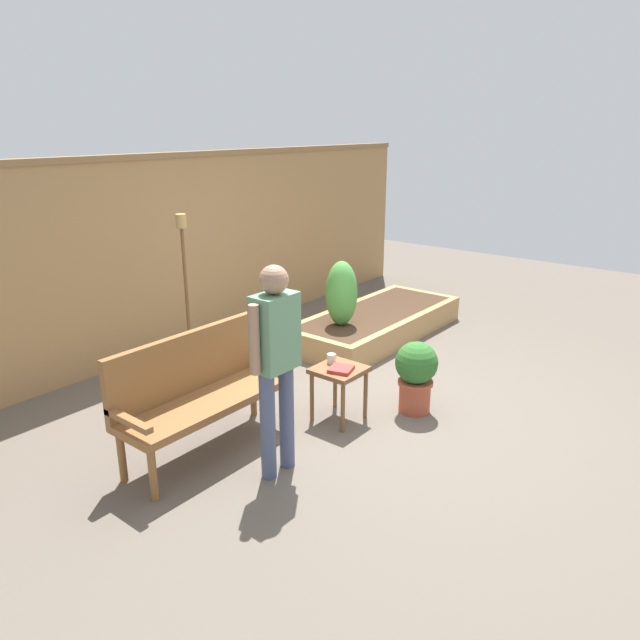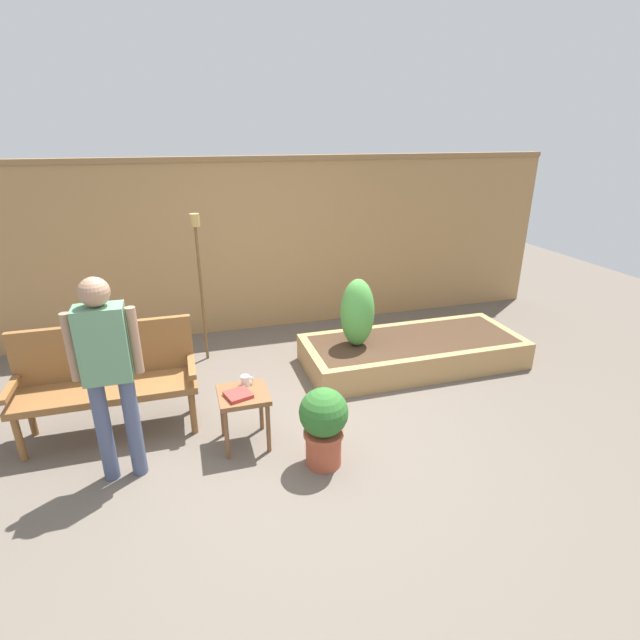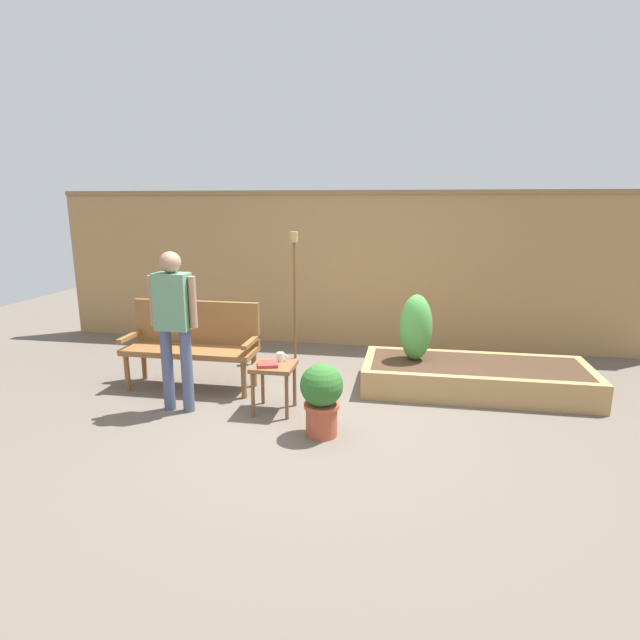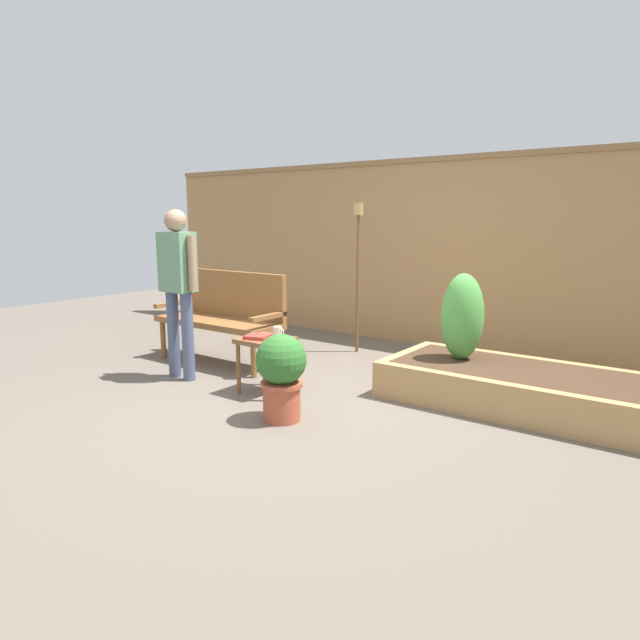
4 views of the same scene
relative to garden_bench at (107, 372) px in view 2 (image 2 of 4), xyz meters
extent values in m
plane|color=#60564C|center=(1.43, -0.61, -0.54)|extent=(14.00, 14.00, 0.00)
cube|color=#A37A4C|center=(1.43, 1.99, 0.51)|extent=(8.40, 0.10, 2.10)
cube|color=olive|center=(1.43, 1.99, 1.59)|extent=(8.40, 0.14, 0.06)
cylinder|color=brown|center=(0.66, 0.08, -0.34)|extent=(0.06, 0.06, 0.40)
cylinder|color=brown|center=(0.66, -0.28, -0.34)|extent=(0.06, 0.06, 0.40)
cylinder|color=brown|center=(-0.66, 0.08, -0.34)|extent=(0.06, 0.06, 0.40)
cylinder|color=brown|center=(-0.66, -0.28, -0.34)|extent=(0.06, 0.06, 0.40)
cube|color=brown|center=(0.00, -0.10, -0.11)|extent=(1.44, 0.48, 0.06)
cube|color=brown|center=(0.00, 0.11, 0.16)|extent=(1.44, 0.06, 0.48)
cube|color=brown|center=(-0.69, -0.10, 0.02)|extent=(0.06, 0.48, 0.04)
cube|color=brown|center=(0.69, -0.10, 0.02)|extent=(0.06, 0.48, 0.04)
cylinder|color=brown|center=(1.23, -0.39, -0.32)|extent=(0.04, 0.04, 0.44)
cylinder|color=brown|center=(1.23, -0.72, -0.32)|extent=(0.04, 0.04, 0.44)
cylinder|color=brown|center=(0.90, -0.39, -0.32)|extent=(0.04, 0.04, 0.44)
cylinder|color=brown|center=(0.90, -0.72, -0.32)|extent=(0.04, 0.04, 0.44)
cube|color=brown|center=(1.06, -0.55, -0.08)|extent=(0.40, 0.40, 0.04)
cylinder|color=silver|center=(1.10, -0.44, -0.02)|extent=(0.07, 0.07, 0.09)
torus|color=silver|center=(1.14, -0.44, -0.02)|extent=(0.06, 0.01, 0.06)
cube|color=#B2332D|center=(1.02, -0.60, -0.05)|extent=(0.24, 0.23, 0.03)
cylinder|color=#A84C33|center=(1.61, -0.99, -0.42)|extent=(0.28, 0.28, 0.26)
cylinder|color=#A84C33|center=(1.61, -0.99, -0.27)|extent=(0.31, 0.31, 0.04)
sphere|color=#2D6628|center=(1.61, -0.99, -0.08)|extent=(0.38, 0.38, 0.38)
cube|color=#AD8451|center=(3.06, -0.07, -0.39)|extent=(2.40, 0.09, 0.30)
cube|color=#AD8451|center=(3.06, 0.84, -0.39)|extent=(2.40, 0.09, 0.30)
cube|color=#AD8451|center=(1.91, 0.38, -0.39)|extent=(0.09, 0.82, 0.30)
cube|color=#AD8451|center=(4.22, 0.38, -0.39)|extent=(0.09, 0.82, 0.30)
cube|color=#422D1E|center=(3.06, 0.38, -0.39)|extent=(2.22, 0.82, 0.30)
cylinder|color=brown|center=(2.41, 0.43, -0.21)|extent=(0.04, 0.04, 0.06)
ellipsoid|color=#4C9942|center=(2.41, 0.43, 0.12)|extent=(0.35, 0.35, 0.73)
cylinder|color=brown|center=(0.88, 1.18, 0.21)|extent=(0.03, 0.03, 1.51)
cylinder|color=#AD894C|center=(0.88, 1.18, 1.03)|extent=(0.10, 0.10, 0.13)
cylinder|color=#475170|center=(0.23, -0.69, -0.13)|extent=(0.11, 0.11, 0.82)
cylinder|color=#475170|center=(0.03, -0.69, -0.13)|extent=(0.11, 0.11, 0.82)
cube|color=#5B8966|center=(0.13, -0.69, 0.55)|extent=(0.32, 0.20, 0.54)
cylinder|color=#9E755B|center=(0.33, -0.69, 0.55)|extent=(0.07, 0.07, 0.49)
cylinder|color=#9E755B|center=(-0.07, -0.69, 0.55)|extent=(0.07, 0.07, 0.49)
sphere|color=#9E755B|center=(0.13, -0.69, 0.92)|extent=(0.20, 0.20, 0.20)
camera|label=1|loc=(-2.65, -3.31, 1.90)|focal=33.22mm
camera|label=2|loc=(0.70, -3.95, 1.89)|focal=26.99mm
camera|label=3|loc=(2.32, -5.06, 1.45)|focal=28.53mm
camera|label=4|loc=(4.20, -4.03, 0.94)|focal=31.61mm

